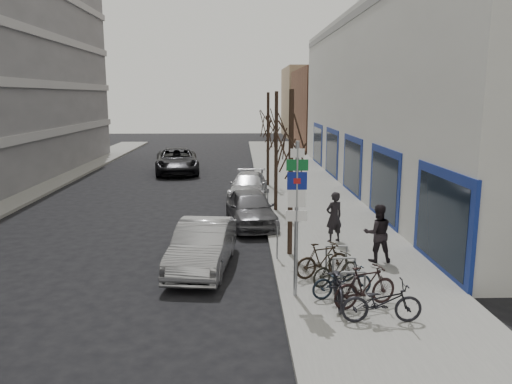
{
  "coord_description": "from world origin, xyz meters",
  "views": [
    {
      "loc": [
        0.97,
        -12.3,
        5.29
      ],
      "look_at": [
        1.52,
        4.75,
        2.0
      ],
      "focal_mm": 35.0,
      "sensor_mm": 36.0,
      "label": 1
    }
  ],
  "objects": [
    {
      "name": "tree_mid",
      "position": [
        2.6,
        10.0,
        4.1
      ],
      "size": [
        1.8,
        1.8,
        5.5
      ],
      "color": "black",
      "rests_on": "ground"
    },
    {
      "name": "bike_rack",
      "position": [
        3.8,
        0.6,
        0.66
      ],
      "size": [
        0.66,
        2.26,
        0.83
      ],
      "color": "gray",
      "rests_on": "sidewalk_east"
    },
    {
      "name": "parked_car_front",
      "position": [
        -0.2,
        2.55,
        0.74
      ],
      "size": [
        2.07,
        4.64,
        1.48
      ],
      "primitive_type": "imported",
      "rotation": [
        0.0,
        0.0,
        -0.11
      ],
      "color": "#A1A2A6",
      "rests_on": "ground"
    },
    {
      "name": "ground",
      "position": [
        0.0,
        0.0,
        0.0
      ],
      "size": [
        120.0,
        120.0,
        0.0
      ],
      "primitive_type": "plane",
      "color": "black",
      "rests_on": "ground"
    },
    {
      "name": "sidewalk_east",
      "position": [
        4.5,
        10.0,
        0.07
      ],
      "size": [
        5.0,
        70.0,
        0.15
      ],
      "primitive_type": "cube",
      "color": "slate",
      "rests_on": "ground"
    },
    {
      "name": "meter_mid",
      "position": [
        2.15,
        8.5,
        0.92
      ],
      "size": [
        0.1,
        0.08,
        1.27
      ],
      "color": "gray",
      "rests_on": "sidewalk_east"
    },
    {
      "name": "parked_car_back",
      "position": [
        1.4,
        13.35,
        0.66
      ],
      "size": [
        2.31,
        4.72,
        1.32
      ],
      "primitive_type": "imported",
      "rotation": [
        0.0,
        0.0,
        -0.1
      ],
      "color": "#A1A1A6",
      "rests_on": "ground"
    },
    {
      "name": "bike_near_right",
      "position": [
        4.04,
        -0.78,
        0.69
      ],
      "size": [
        1.85,
        1.11,
        1.08
      ],
      "primitive_type": "imported",
      "rotation": [
        0.0,
        0.0,
        1.92
      ],
      "color": "black",
      "rests_on": "sidewalk_east"
    },
    {
      "name": "bike_mid_inner",
      "position": [
        3.6,
        0.7,
        0.63
      ],
      "size": [
        1.6,
        1.15,
        0.95
      ],
      "primitive_type": "imported",
      "rotation": [
        0.0,
        0.0,
        2.06
      ],
      "color": "black",
      "rests_on": "sidewalk_east"
    },
    {
      "name": "tan_building_far",
      "position": [
        13.5,
        55.0,
        4.5
      ],
      "size": [
        13.0,
        12.0,
        9.0
      ],
      "primitive_type": "cube",
      "color": "#937A5B",
      "rests_on": "ground"
    },
    {
      "name": "pedestrian_far",
      "position": [
        5.28,
        2.67,
        1.08
      ],
      "size": [
        0.69,
        0.47,
        1.86
      ],
      "primitive_type": "imported",
      "rotation": [
        0.0,
        0.0,
        3.14
      ],
      "color": "black",
      "rests_on": "sidewalk_east"
    },
    {
      "name": "brick_building_far",
      "position": [
        13.0,
        40.0,
        4.0
      ],
      "size": [
        12.0,
        14.0,
        8.0
      ],
      "primitive_type": "cube",
      "color": "brown",
      "rests_on": "ground"
    },
    {
      "name": "tree_far",
      "position": [
        2.6,
        16.5,
        4.1
      ],
      "size": [
        1.8,
        1.8,
        5.5
      ],
      "color": "black",
      "rests_on": "ground"
    },
    {
      "name": "lane_car",
      "position": [
        -3.41,
        22.29,
        0.86
      ],
      "size": [
        3.66,
        6.52,
        1.72
      ],
      "primitive_type": "imported",
      "rotation": [
        0.0,
        0.0,
        0.13
      ],
      "color": "black",
      "rests_on": "ground"
    },
    {
      "name": "bike_far_inner",
      "position": [
        3.32,
        1.32,
        0.68
      ],
      "size": [
        1.8,
        1.09,
        1.05
      ],
      "primitive_type": "imported",
      "rotation": [
        0.0,
        0.0,
        1.93
      ],
      "color": "black",
      "rests_on": "sidewalk_east"
    },
    {
      "name": "highway_sign_pole",
      "position": [
        2.4,
        -0.01,
        2.46
      ],
      "size": [
        0.55,
        0.1,
        4.2
      ],
      "color": "gray",
      "rests_on": "ground"
    },
    {
      "name": "bike_mid_curb",
      "position": [
        3.59,
        -0.16,
        0.66
      ],
      "size": [
        1.74,
        0.89,
        1.02
      ],
      "primitive_type": "imported",
      "rotation": [
        0.0,
        0.0,
        1.82
      ],
      "color": "black",
      "rests_on": "sidewalk_east"
    },
    {
      "name": "bike_near_left",
      "position": [
        3.42,
        -0.55,
        0.72
      ],
      "size": [
        0.73,
        1.92,
        1.15
      ],
      "primitive_type": "imported",
      "rotation": [
        0.0,
        0.0,
        -0.09
      ],
      "color": "black",
      "rests_on": "sidewalk_east"
    },
    {
      "name": "meter_front",
      "position": [
        2.15,
        3.0,
        0.92
      ],
      "size": [
        0.1,
        0.08,
        1.27
      ],
      "color": "gray",
      "rests_on": "sidewalk_east"
    },
    {
      "name": "parked_car_mid",
      "position": [
        1.4,
        7.74,
        0.75
      ],
      "size": [
        2.35,
        4.61,
        1.5
      ],
      "primitive_type": "imported",
      "rotation": [
        0.0,
        0.0,
        0.13
      ],
      "color": "#505055",
      "rests_on": "ground"
    },
    {
      "name": "bike_far_curb",
      "position": [
        4.21,
        -1.64,
        0.72
      ],
      "size": [
        1.87,
        0.58,
        1.14
      ],
      "primitive_type": "imported",
      "rotation": [
        0.0,
        0.0,
        1.56
      ],
      "color": "black",
      "rests_on": "sidewalk_east"
    },
    {
      "name": "meter_back",
      "position": [
        2.15,
        14.0,
        0.92
      ],
      "size": [
        0.1,
        0.08,
        1.27
      ],
      "color": "gray",
      "rests_on": "sidewalk_east"
    },
    {
      "name": "pedestrian_near",
      "position": [
        4.31,
        4.85,
        1.06
      ],
      "size": [
        0.78,
        0.67,
        1.82
      ],
      "primitive_type": "imported",
      "rotation": [
        0.0,
        0.0,
        3.56
      ],
      "color": "black",
      "rests_on": "sidewalk_east"
    },
    {
      "name": "tree_near",
      "position": [
        2.6,
        3.5,
        4.1
      ],
      "size": [
        1.8,
        1.8,
        5.5
      ],
      "color": "black",
      "rests_on": "ground"
    }
  ]
}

